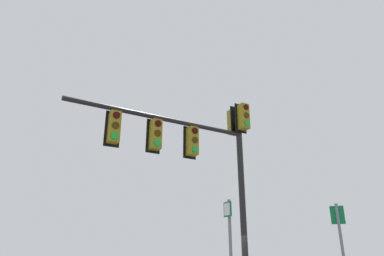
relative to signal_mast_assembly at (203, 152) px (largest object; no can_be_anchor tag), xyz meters
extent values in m
cylinder|color=black|center=(-0.94, -1.13, -1.85)|extent=(0.20, 0.20, 6.27)
cylinder|color=black|center=(0.91, 1.12, 0.83)|extent=(3.80, 4.57, 0.14)
cube|color=olive|center=(-1.17, -0.93, 1.38)|extent=(0.42, 0.42, 0.90)
cube|color=black|center=(-1.04, -1.04, 1.38)|extent=(0.31, 0.36, 1.04)
cylinder|color=#360503|center=(-1.30, -0.83, 1.68)|extent=(0.15, 0.17, 0.20)
cylinder|color=#3C2703|center=(-1.30, -0.83, 1.38)|extent=(0.15, 0.17, 0.20)
cylinder|color=green|center=(-1.30, -0.83, 1.08)|extent=(0.15, 0.17, 0.20)
cube|color=olive|center=(-0.71, -1.32, 1.38)|extent=(0.42, 0.42, 0.90)
cube|color=black|center=(-0.84, -1.21, 1.38)|extent=(0.31, 0.36, 1.04)
cylinder|color=#360503|center=(-0.58, -1.42, 1.68)|extent=(0.15, 0.17, 0.20)
cylinder|color=#3C2703|center=(-0.58, -1.42, 1.38)|extent=(0.15, 0.17, 0.20)
cylinder|color=green|center=(-0.58, -1.42, 1.08)|extent=(0.15, 0.17, 0.20)
cube|color=olive|center=(0.24, 0.30, 0.28)|extent=(0.42, 0.42, 0.90)
cube|color=black|center=(0.37, 0.20, 0.28)|extent=(0.30, 0.37, 1.04)
cylinder|color=#360503|center=(0.11, 0.41, 0.58)|extent=(0.15, 0.18, 0.20)
cylinder|color=#3C2703|center=(0.11, 0.41, 0.28)|extent=(0.15, 0.18, 0.20)
cylinder|color=green|center=(0.11, 0.41, -0.02)|extent=(0.15, 0.18, 0.20)
cube|color=olive|center=(1.04, 1.27, 0.28)|extent=(0.42, 0.42, 0.90)
cube|color=black|center=(1.17, 1.16, 0.28)|extent=(0.31, 0.36, 1.04)
cylinder|color=#360503|center=(0.91, 1.38, 0.58)|extent=(0.15, 0.17, 0.20)
cylinder|color=#3C2703|center=(0.91, 1.38, 0.28)|extent=(0.15, 0.17, 0.20)
cylinder|color=green|center=(0.91, 1.38, -0.02)|extent=(0.15, 0.17, 0.20)
cube|color=olive|center=(1.83, 2.24, 0.28)|extent=(0.42, 0.42, 0.90)
cube|color=black|center=(1.96, 2.12, 0.28)|extent=(0.32, 0.35, 1.04)
cylinder|color=#360503|center=(1.71, 2.35, 0.58)|extent=(0.16, 0.17, 0.20)
cylinder|color=#3C2703|center=(1.71, 2.35, 0.28)|extent=(0.16, 0.17, 0.20)
cylinder|color=green|center=(1.71, 2.35, -0.02)|extent=(0.16, 0.17, 0.20)
cube|color=#0C7238|center=(-3.62, 0.58, -2.13)|extent=(0.32, 0.04, 0.43)
cube|color=white|center=(-3.62, 0.57, -2.13)|extent=(0.26, 0.01, 0.37)
cube|color=#0C7238|center=(-1.33, 2.32, -2.09)|extent=(0.23, 0.24, 0.32)
cube|color=white|center=(-1.32, 2.33, -2.09)|extent=(0.18, 0.18, 0.26)
camera|label=1|loc=(-3.24, 9.73, -3.01)|focal=31.77mm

